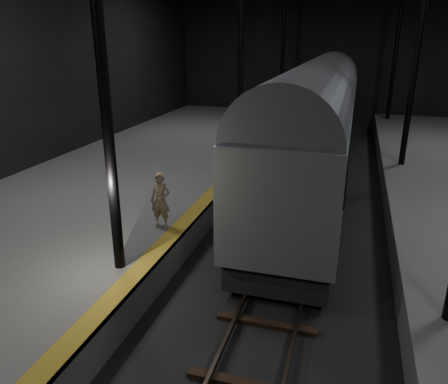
% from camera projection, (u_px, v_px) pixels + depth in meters
% --- Properties ---
extents(ground, '(44.00, 44.00, 0.00)m').
position_uv_depth(ground, '(291.00, 251.00, 13.99)').
color(ground, black).
rests_on(ground, ground).
extents(platform_left, '(9.00, 43.80, 1.00)m').
position_uv_depth(platform_left, '(85.00, 211.00, 15.83)').
color(platform_left, '#565553').
rests_on(platform_left, ground).
extents(tactile_strip, '(0.50, 43.80, 0.01)m').
position_uv_depth(tactile_strip, '(195.00, 211.00, 14.52)').
color(tactile_strip, brown).
rests_on(tactile_strip, platform_left).
extents(track, '(2.40, 43.00, 0.24)m').
position_uv_depth(track, '(291.00, 249.00, 13.97)').
color(track, '#3F3328').
rests_on(track, ground).
extents(train, '(3.06, 20.45, 5.47)m').
position_uv_depth(train, '(317.00, 120.00, 19.08)').
color(train, '#A8AAB0').
rests_on(train, ground).
extents(woman, '(0.63, 0.41, 1.72)m').
position_uv_depth(woman, '(160.00, 200.00, 13.07)').
color(woman, '#987D5D').
rests_on(woman, platform_left).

